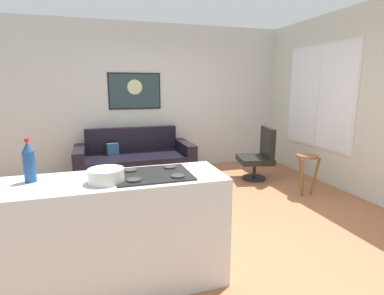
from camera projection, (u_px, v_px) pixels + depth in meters
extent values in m
cube|color=#AC6843|center=(191.00, 217.00, 3.88)|extent=(6.40, 6.40, 0.04)
cube|color=silver|center=(155.00, 98.00, 5.86)|extent=(6.40, 0.05, 2.80)
cube|color=beige|center=(347.00, 102.00, 4.63)|extent=(0.05, 6.40, 2.80)
cube|color=black|center=(136.00, 167.00, 5.34)|extent=(1.68, 0.97, 0.45)
cube|color=black|center=(132.00, 139.00, 5.61)|extent=(1.67, 0.19, 0.44)
cube|color=black|center=(80.00, 166.00, 5.04)|extent=(0.20, 0.94, 0.62)
cube|color=black|center=(185.00, 158.00, 5.61)|extent=(0.20, 0.94, 0.62)
cube|color=#2B5178|center=(113.00, 149.00, 5.32)|extent=(0.22, 0.14, 0.20)
cube|color=silver|center=(143.00, 174.00, 4.25)|extent=(1.02, 0.50, 0.02)
cylinder|color=#232326|center=(112.00, 197.00, 3.96)|extent=(0.03, 0.03, 0.41)
cylinder|color=#232326|center=(179.00, 190.00, 4.23)|extent=(0.03, 0.03, 0.41)
cylinder|color=#232326|center=(110.00, 187.00, 4.36)|extent=(0.03, 0.03, 0.41)
cylinder|color=#232326|center=(172.00, 181.00, 4.62)|extent=(0.03, 0.03, 0.41)
cylinder|color=black|center=(254.00, 178.00, 5.38)|extent=(0.41, 0.41, 0.04)
cylinder|color=black|center=(254.00, 168.00, 5.34)|extent=(0.06, 0.06, 0.33)
cube|color=black|center=(255.00, 160.00, 5.31)|extent=(0.67, 0.69, 0.10)
cube|color=black|center=(268.00, 142.00, 5.27)|extent=(0.20, 0.59, 0.52)
cylinder|color=brown|center=(307.00, 156.00, 4.49)|extent=(0.31, 0.31, 0.03)
cylinder|color=brown|center=(300.00, 174.00, 4.68)|extent=(0.04, 0.13, 0.59)
cylinder|color=brown|center=(302.00, 178.00, 4.46)|extent=(0.13, 0.09, 0.59)
cylinder|color=brown|center=(315.00, 177.00, 4.53)|extent=(0.13, 0.09, 0.59)
cube|color=silver|center=(116.00, 233.00, 2.44)|extent=(1.78, 0.61, 0.93)
cube|color=black|center=(153.00, 174.00, 2.44)|extent=(0.60, 0.49, 0.01)
cylinder|color=#2D2D2D|center=(134.00, 180.00, 2.26)|extent=(0.11, 0.11, 0.01)
cylinder|color=#2D2D2D|center=(178.00, 176.00, 2.36)|extent=(0.11, 0.11, 0.01)
cylinder|color=#2D2D2D|center=(130.00, 170.00, 2.52)|extent=(0.11, 0.11, 0.01)
cylinder|color=#2D2D2D|center=(170.00, 167.00, 2.62)|extent=(0.11, 0.11, 0.01)
cylinder|color=navy|center=(29.00, 167.00, 2.25)|extent=(0.09, 0.09, 0.23)
cone|color=navy|center=(27.00, 147.00, 2.22)|extent=(0.08, 0.08, 0.07)
cylinder|color=red|center=(26.00, 140.00, 2.21)|extent=(0.03, 0.03, 0.03)
cylinder|color=silver|center=(106.00, 181.00, 2.26)|extent=(0.15, 0.15, 0.01)
cylinder|color=silver|center=(106.00, 175.00, 2.25)|extent=(0.27, 0.27, 0.11)
cube|color=black|center=(135.00, 91.00, 5.69)|extent=(0.98, 0.01, 0.68)
cube|color=#283C41|center=(135.00, 91.00, 5.68)|extent=(0.93, 0.02, 0.63)
cylinder|color=beige|center=(135.00, 87.00, 5.65)|extent=(0.28, 0.01, 0.28)
cube|color=silver|center=(319.00, 97.00, 5.17)|extent=(0.02, 1.65, 1.76)
cube|color=white|center=(319.00, 97.00, 5.17)|extent=(0.01, 1.57, 1.68)
cube|color=silver|center=(318.00, 97.00, 5.17)|extent=(0.01, 0.04, 1.68)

